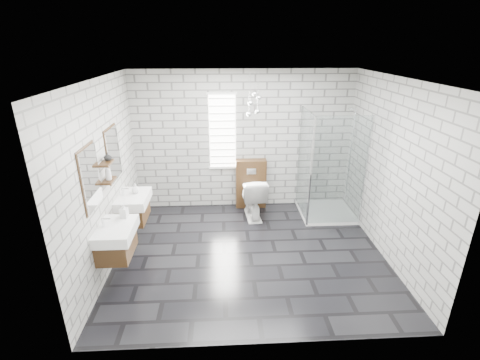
{
  "coord_description": "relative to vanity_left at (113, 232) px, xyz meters",
  "views": [
    {
      "loc": [
        -0.41,
        -4.72,
        3.16
      ],
      "look_at": [
        -0.14,
        0.35,
        1.12
      ],
      "focal_mm": 26.0,
      "sensor_mm": 36.0,
      "label": 1
    }
  ],
  "objects": [
    {
      "name": "vase",
      "position": [
        -0.11,
        0.55,
        0.89
      ],
      "size": [
        0.14,
        0.14,
        0.11
      ],
      "primitive_type": "imported",
      "rotation": [
        0.0,
        0.0,
        -0.36
      ],
      "color": "#B2B2B2",
      "rests_on": "shelf_upper"
    },
    {
      "name": "wall_front",
      "position": [
        1.91,
        -1.27,
        0.59
      ],
      "size": [
        4.2,
        0.02,
        2.7
      ],
      "primitive_type": "cube",
      "color": "#A5A5A0",
      "rests_on": "floor"
    },
    {
      "name": "flush_plate",
      "position": [
        2.06,
        2.13,
        0.04
      ],
      "size": [
        0.18,
        0.01,
        0.12
      ],
      "primitive_type": "cube",
      "color": "silver",
      "rests_on": "cistern_panel"
    },
    {
      "name": "shelf_upper",
      "position": [
        -0.12,
        0.49,
        0.82
      ],
      "size": [
        0.14,
        0.3,
        0.03
      ],
      "primitive_type": "cube",
      "color": "#412914",
      "rests_on": "wall_left"
    },
    {
      "name": "ceiling",
      "position": [
        1.91,
        0.54,
        1.95
      ],
      "size": [
        4.2,
        3.6,
        0.02
      ],
      "primitive_type": "cube",
      "color": "white",
      "rests_on": "wall_back"
    },
    {
      "name": "window",
      "position": [
        1.51,
        2.32,
        0.79
      ],
      "size": [
        0.56,
        0.05,
        1.48
      ],
      "color": "white",
      "rests_on": "wall_back"
    },
    {
      "name": "cistern_panel",
      "position": [
        2.06,
        2.24,
        -0.26
      ],
      "size": [
        0.6,
        0.2,
        1.0
      ],
      "primitive_type": "cube",
      "color": "#412914",
      "rests_on": "floor"
    },
    {
      "name": "soap_bottle_b",
      "position": [
        0.07,
        1.09,
        0.17
      ],
      "size": [
        0.16,
        0.16,
        0.16
      ],
      "primitive_type": "imported",
      "rotation": [
        0.0,
        0.0,
        0.3
      ],
      "color": "#B2B2B2",
      "rests_on": "vanity_right"
    },
    {
      "name": "wall_back",
      "position": [
        1.91,
        2.35,
        0.59
      ],
      "size": [
        4.2,
        0.02,
        2.7
      ],
      "primitive_type": "cube",
      "color": "#A5A5A0",
      "rests_on": "floor"
    },
    {
      "name": "shelf_lower",
      "position": [
        -0.12,
        0.49,
        0.56
      ],
      "size": [
        0.14,
        0.3,
        0.03
      ],
      "primitive_type": "cube",
      "color": "#412914",
      "rests_on": "wall_left"
    },
    {
      "name": "vanity_right",
      "position": [
        0.0,
        1.01,
        0.0
      ],
      "size": [
        0.47,
        0.7,
        1.57
      ],
      "color": "#412914",
      "rests_on": "wall_left"
    },
    {
      "name": "toilet",
      "position": [
        2.06,
        1.8,
        -0.35
      ],
      "size": [
        0.52,
        0.83,
        0.81
      ],
      "primitive_type": "imported",
      "rotation": [
        0.0,
        0.0,
        3.22
      ],
      "color": "white",
      "rests_on": "floor"
    },
    {
      "name": "floor",
      "position": [
        1.91,
        0.54,
        -0.77
      ],
      "size": [
        4.2,
        3.6,
        0.02
      ],
      "primitive_type": "cube",
      "color": "black",
      "rests_on": "ground"
    },
    {
      "name": "shower_enclosure",
      "position": [
        3.41,
        1.72,
        -0.25
      ],
      "size": [
        1.0,
        1.0,
        2.03
      ],
      "color": "white",
      "rests_on": "floor"
    },
    {
      "name": "wall_right",
      "position": [
        4.02,
        0.54,
        0.59
      ],
      "size": [
        0.02,
        3.6,
        2.7
      ],
      "primitive_type": "cube",
      "color": "#A5A5A0",
      "rests_on": "floor"
    },
    {
      "name": "wall_left",
      "position": [
        -0.2,
        0.54,
        0.59
      ],
      "size": [
        0.02,
        3.6,
        2.7
      ],
      "primitive_type": "cube",
      "color": "#A5A5A0",
      "rests_on": "floor"
    },
    {
      "name": "soap_bottle_a",
      "position": [
        0.1,
        0.25,
        0.2
      ],
      "size": [
        0.11,
        0.11,
        0.21
      ],
      "primitive_type": "imported",
      "rotation": [
        0.0,
        0.0,
        -0.2
      ],
      "color": "#B2B2B2",
      "rests_on": "vanity_left"
    },
    {
      "name": "vanity_left",
      "position": [
        0.0,
        0.0,
        0.0
      ],
      "size": [
        0.47,
        0.7,
        1.57
      ],
      "color": "#412914",
      "rests_on": "wall_left"
    },
    {
      "name": "soap_bottle_c",
      "position": [
        -0.11,
        0.47,
        0.69
      ],
      "size": [
        0.1,
        0.1,
        0.22
      ],
      "primitive_type": "imported",
      "rotation": [
        0.0,
        0.0,
        -0.18
      ],
      "color": "#B2B2B2",
      "rests_on": "shelf_lower"
    },
    {
      "name": "pendant_cluster",
      "position": [
        2.07,
        1.9,
        1.39
      ],
      "size": [
        0.26,
        0.25,
        0.78
      ],
      "color": "silver",
      "rests_on": "ceiling"
    }
  ]
}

